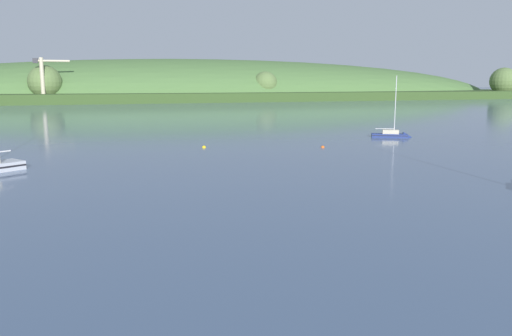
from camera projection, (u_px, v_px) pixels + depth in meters
far_shoreline_hill at (198, 99)px, 252.96m from camera, size 441.79×117.06×39.70m
dockside_crane at (43, 82)px, 197.18m from camera, size 13.66×3.91×18.04m
sailboat_far_left at (394, 136)px, 79.02m from camera, size 6.41×4.16×10.43m
mooring_buoy_midchannel at (204, 148)px, 66.50m from camera, size 0.52×0.52×0.60m
mooring_buoy_off_fishing_boat at (323, 147)px, 66.64m from camera, size 0.48×0.48×0.56m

